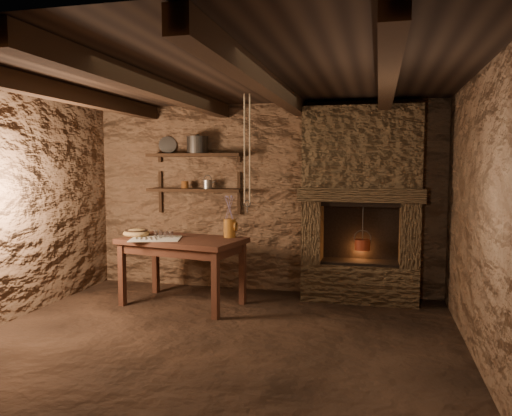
% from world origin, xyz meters
% --- Properties ---
extents(floor, '(4.50, 4.50, 0.00)m').
position_xyz_m(floor, '(0.00, 0.00, 0.00)').
color(floor, black).
rests_on(floor, ground).
extents(back_wall, '(4.50, 0.04, 2.40)m').
position_xyz_m(back_wall, '(0.00, 2.00, 1.20)').
color(back_wall, '#4C3323').
rests_on(back_wall, floor).
extents(front_wall, '(4.50, 0.04, 2.40)m').
position_xyz_m(front_wall, '(0.00, -2.00, 1.20)').
color(front_wall, '#4C3323').
rests_on(front_wall, floor).
extents(left_wall, '(0.04, 4.00, 2.40)m').
position_xyz_m(left_wall, '(-2.25, 0.00, 1.20)').
color(left_wall, '#4C3323').
rests_on(left_wall, floor).
extents(right_wall, '(0.04, 4.00, 2.40)m').
position_xyz_m(right_wall, '(2.25, 0.00, 1.20)').
color(right_wall, '#4C3323').
rests_on(right_wall, floor).
extents(ceiling, '(4.50, 4.00, 0.04)m').
position_xyz_m(ceiling, '(0.00, 0.00, 2.40)').
color(ceiling, black).
rests_on(ceiling, back_wall).
extents(beam_far_left, '(0.14, 3.95, 0.16)m').
position_xyz_m(beam_far_left, '(-1.50, 0.00, 2.31)').
color(beam_far_left, black).
rests_on(beam_far_left, ceiling).
extents(beam_mid_left, '(0.14, 3.95, 0.16)m').
position_xyz_m(beam_mid_left, '(-0.50, 0.00, 2.31)').
color(beam_mid_left, black).
rests_on(beam_mid_left, ceiling).
extents(beam_mid_right, '(0.14, 3.95, 0.16)m').
position_xyz_m(beam_mid_right, '(0.50, 0.00, 2.31)').
color(beam_mid_right, black).
rests_on(beam_mid_right, ceiling).
extents(beam_far_right, '(0.14, 3.95, 0.16)m').
position_xyz_m(beam_far_right, '(1.50, 0.00, 2.31)').
color(beam_far_right, black).
rests_on(beam_far_right, ceiling).
extents(shelf_lower, '(1.25, 0.30, 0.04)m').
position_xyz_m(shelf_lower, '(-0.85, 1.84, 1.30)').
color(shelf_lower, black).
rests_on(shelf_lower, back_wall).
extents(shelf_upper, '(1.25, 0.30, 0.04)m').
position_xyz_m(shelf_upper, '(-0.85, 1.84, 1.75)').
color(shelf_upper, black).
rests_on(shelf_upper, back_wall).
extents(hearth, '(1.43, 0.51, 2.30)m').
position_xyz_m(hearth, '(1.25, 1.77, 1.23)').
color(hearth, '#35281A').
rests_on(hearth, floor).
extents(work_table, '(1.49, 1.03, 0.78)m').
position_xyz_m(work_table, '(-0.73, 1.09, 0.42)').
color(work_table, '#361C13').
rests_on(work_table, floor).
extents(linen_cloth, '(0.65, 0.58, 0.01)m').
position_xyz_m(linen_cloth, '(-1.00, 0.95, 0.79)').
color(linen_cloth, beige).
rests_on(linen_cloth, work_table).
extents(pewter_cutlery_row, '(0.49, 0.30, 0.01)m').
position_xyz_m(pewter_cutlery_row, '(-1.00, 0.93, 0.80)').
color(pewter_cutlery_row, gray).
rests_on(pewter_cutlery_row, linen_cloth).
extents(drinking_glasses, '(0.18, 0.05, 0.07)m').
position_xyz_m(drinking_glasses, '(-0.98, 1.06, 0.82)').
color(drinking_glasses, silver).
rests_on(drinking_glasses, linen_cloth).
extents(stoneware_jug, '(0.18, 0.18, 0.50)m').
position_xyz_m(stoneware_jug, '(-0.22, 1.28, 0.99)').
color(stoneware_jug, '#92571C').
rests_on(stoneware_jug, work_table).
extents(wooden_bowl, '(0.37, 0.37, 0.11)m').
position_xyz_m(wooden_bowl, '(-1.31, 1.09, 0.82)').
color(wooden_bowl, olive).
rests_on(wooden_bowl, work_table).
extents(iron_stockpot, '(0.27, 0.27, 0.20)m').
position_xyz_m(iron_stockpot, '(-0.82, 1.84, 1.87)').
color(iron_stockpot, '#2A2825').
rests_on(iron_stockpot, shelf_upper).
extents(tin_pan, '(0.25, 0.18, 0.23)m').
position_xyz_m(tin_pan, '(-1.27, 1.94, 1.89)').
color(tin_pan, '#9C9C97').
rests_on(tin_pan, shelf_upper).
extents(small_kettle, '(0.16, 0.13, 0.17)m').
position_xyz_m(small_kettle, '(-0.68, 1.84, 1.38)').
color(small_kettle, '#9C9C97').
rests_on(small_kettle, shelf_lower).
extents(rusty_tin, '(0.09, 0.09, 0.09)m').
position_xyz_m(rusty_tin, '(-1.00, 1.84, 1.37)').
color(rusty_tin, '#5C2F12').
rests_on(rusty_tin, shelf_lower).
extents(red_pot, '(0.20, 0.18, 0.54)m').
position_xyz_m(red_pot, '(1.28, 1.72, 0.69)').
color(red_pot, maroon).
rests_on(red_pot, hearth).
extents(hanging_ropes, '(0.08, 0.08, 1.20)m').
position_xyz_m(hanging_ropes, '(0.05, 1.05, 1.80)').
color(hanging_ropes, tan).
rests_on(hanging_ropes, ceiling).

